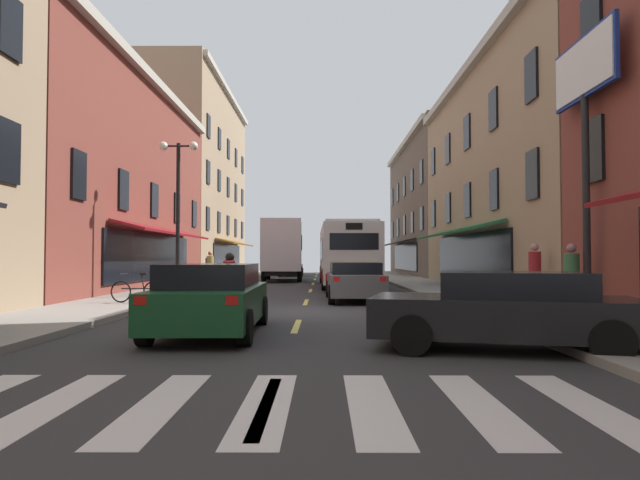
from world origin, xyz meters
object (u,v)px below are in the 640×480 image
motorcycle_rider (230,286)px  pedestrian_far (572,277)px  transit_bus (346,255)px  sedan_mid (354,281)px  box_truck (283,250)px  sedan_rear (505,310)px  sedan_far (291,267)px  street_lamp_twin (178,210)px  bicycle_near (137,291)px  pedestrian_rear (535,272)px  pedestrian_near (210,267)px  sedan_near (211,298)px  billboard_sign (585,100)px

motorcycle_rider → pedestrian_far: bearing=-12.9°
transit_bus → sedan_mid: transit_bus is taller
box_truck → pedestrian_far: 23.59m
sedan_rear → sedan_far: bearing=98.8°
pedestrian_far → street_lamp_twin: street_lamp_twin is taller
bicycle_near → pedestrian_rear: bearing=-1.6°
transit_bus → pedestrian_far: (4.98, -14.97, -0.64)m
sedan_rear → pedestrian_rear: bearing=65.7°
pedestrian_near → sedan_mid: bearing=95.0°
sedan_rear → motorcycle_rider: motorcycle_rider is taller
pedestrian_rear → bicycle_near: bearing=-51.0°
sedan_near → pedestrian_rear: pedestrian_rear is taller
transit_bus → sedan_far: transit_bus is taller
sedan_far → pedestrian_rear: size_ratio=2.57×
transit_bus → sedan_rear: 19.71m
sedan_near → pedestrian_near: 17.32m
sedan_mid → pedestrian_near: (-6.85, 8.54, 0.34)m
pedestrian_near → bicycle_near: bearing=56.7°
sedan_far → bicycle_near: 28.57m
pedestrian_near → pedestrian_rear: bearing=102.8°
pedestrian_rear → box_truck: bearing=-114.3°
sedan_rear → street_lamp_twin: size_ratio=0.81×
billboard_sign → pedestrian_near: (-12.21, 14.38, -4.37)m
box_truck → sedan_near: box_truck is taller
sedan_far → pedestrian_far: (8.80, -31.51, 0.28)m
billboard_sign → pedestrian_rear: 5.23m
bicycle_near → pedestrian_far: (11.84, -3.10, 0.53)m
billboard_sign → street_lamp_twin: bearing=151.4°
bicycle_near → street_lamp_twin: (0.40, 3.12, 2.73)m
transit_bus → box_truck: bearing=118.9°
street_lamp_twin → transit_bus: bearing=53.6°
box_truck → sedan_near: (0.40, -24.62, -1.28)m
motorcycle_rider → bicycle_near: motorcycle_rider is taller
box_truck → transit_bus: bearing=-61.1°
pedestrian_far → motorcycle_rider: bearing=-59.3°
sedan_mid → pedestrian_near: size_ratio=2.72×
sedan_near → transit_bus: bearing=79.1°
billboard_sign → box_truck: (-9.08, 22.05, -3.42)m
transit_bus → box_truck: size_ratio=1.58×
sedan_near → sedan_far: bearing=90.7°
transit_bus → billboard_sign: bearing=-70.8°
box_truck → street_lamp_twin: (-2.66, -15.66, 1.24)m
sedan_near → street_lamp_twin: (-3.06, 8.96, 2.52)m
sedan_near → box_truck: bearing=90.9°
sedan_far → street_lamp_twin: size_ratio=0.83×
sedan_near → sedan_mid: bearing=68.5°
sedan_far → sedan_rear: 36.56m
box_truck → pedestrian_rear: size_ratio=3.98×
pedestrian_far → pedestrian_near: bearing=-96.4°
transit_bus → box_truck: box_truck is taller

